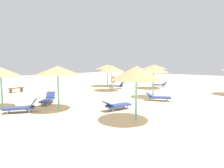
{
  "coord_description": "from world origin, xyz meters",
  "views": [
    {
      "loc": [
        -11.78,
        -7.24,
        2.88
      ],
      "look_at": [
        0.0,
        3.0,
        1.2
      ],
      "focal_mm": 29.6,
      "sensor_mm": 36.0,
      "label": 1
    }
  ],
  "objects": [
    {
      "name": "lounger_1",
      "position": [
        1.43,
        -0.56,
        0.31
      ],
      "size": [
        1.49,
        1.98,
        0.64
      ],
      "color": "#33478C",
      "rests_on": "ground"
    },
    {
      "name": "lounger_0",
      "position": [
        -4.81,
        5.05,
        0.32
      ],
      "size": [
        1.81,
        1.72,
        0.78
      ],
      "color": "#33478C",
      "rests_on": "ground"
    },
    {
      "name": "parasol_1",
      "position": [
        2.59,
        0.51,
        2.42
      ],
      "size": [
        2.58,
        2.58,
        2.69
      ],
      "color": "#6BC6BC",
      "rests_on": "ground"
    },
    {
      "name": "parasol_3",
      "position": [
        8.04,
        3.36,
        2.56
      ],
      "size": [
        3.02,
        3.02,
        2.83
      ],
      "color": "#6BC6BC",
      "rests_on": "ground"
    },
    {
      "name": "parasol_4",
      "position": [
        6.07,
        9.07,
        2.52
      ],
      "size": [
        3.15,
        3.15,
        2.81
      ],
      "color": "#6BC6BC",
      "rests_on": "ground"
    },
    {
      "name": "lounger_4",
      "position": [
        5.21,
        6.76,
        0.33
      ],
      "size": [
        1.05,
        1.94,
        0.81
      ],
      "color": "#33478C",
      "rests_on": "ground"
    },
    {
      "name": "lounger_5",
      "position": [
        -7.17,
        3.94,
        0.32
      ],
      "size": [
        1.9,
        1.56,
        0.79
      ],
      "color": "#33478C",
      "rests_on": "ground"
    },
    {
      "name": "lounger_3",
      "position": [
        9.67,
        3.44,
        0.31
      ],
      "size": [
        1.68,
        1.9,
        0.64
      ],
      "color": "#33478C",
      "rests_on": "ground"
    },
    {
      "name": "parasol_5",
      "position": [
        -7.48,
        6.14,
        2.38
      ],
      "size": [
        2.57,
        2.57,
        2.69
      ],
      "color": "#6BC6BC",
      "rests_on": "ground"
    },
    {
      "name": "ground_plane",
      "position": [
        0.0,
        0.0,
        0.0
      ],
      "size": [
        80.0,
        80.0,
        0.0
      ],
      "primitive_type": "plane",
      "color": "beige"
    },
    {
      "name": "lounger_2",
      "position": [
        -2.96,
        0.04,
        0.31
      ],
      "size": [
        2.01,
        1.06,
        0.63
      ],
      "color": "#33478C",
      "rests_on": "ground"
    },
    {
      "name": "bench_0",
      "position": [
        -4.09,
        12.45,
        0.35
      ],
      "size": [
        1.53,
        0.54,
        0.49
      ],
      "color": "brown",
      "rests_on": "ground"
    },
    {
      "name": "parasol_0",
      "position": [
        -5.25,
        2.97,
        2.49
      ],
      "size": [
        2.75,
        2.75,
        2.78
      ],
      "color": "#6BC6BC",
      "rests_on": "ground"
    },
    {
      "name": "parasol_2",
      "position": [
        -3.98,
        -2.09,
        2.44
      ],
      "size": [
        2.63,
        2.63,
        2.8
      ],
      "color": "#6BC6BC",
      "rests_on": "ground"
    },
    {
      "name": "parasol_6",
      "position": [
        3.42,
        5.99,
        2.38
      ],
      "size": [
        2.8,
        2.8,
        2.74
      ],
      "color": "#6BC6BC",
      "rests_on": "ground"
    }
  ]
}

